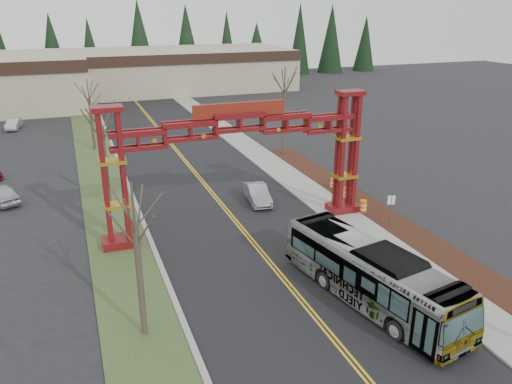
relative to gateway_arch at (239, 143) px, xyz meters
name	(u,v)px	position (x,y,z in m)	size (l,w,h in m)	color
road	(212,194)	(0.00, 7.00, -5.97)	(12.00, 110.00, 0.02)	black
lane_line_left	(211,194)	(-0.12, 7.00, -5.96)	(0.12, 100.00, 0.01)	yellow
lane_line_right	(214,193)	(0.12, 7.00, -5.96)	(0.12, 100.00, 0.01)	yellow
curb_right	(282,184)	(6.15, 7.00, -5.91)	(0.30, 110.00, 0.15)	#9C9C97
sidewalk_right	(298,182)	(7.60, 7.00, -5.91)	(2.60, 110.00, 0.14)	gray
landscape_strip	(440,253)	(10.20, -8.00, -5.92)	(2.60, 50.00, 0.12)	black
grass_median	(111,206)	(-8.00, 7.00, -5.94)	(4.00, 110.00, 0.08)	#394A25
curb_left	(135,203)	(-6.15, 7.00, -5.91)	(0.30, 110.00, 0.15)	#9C9C97
gateway_arch	(239,143)	(0.00, 0.00, 0.00)	(18.20, 1.60, 8.90)	#570B0E
retail_building_east	(182,69)	(10.00, 61.95, -2.47)	(38.00, 20.30, 7.00)	tan
conifer_treeline	(118,49)	(0.25, 74.00, 0.50)	(116.10, 5.60, 13.00)	black
transit_bus	(371,274)	(3.22, -10.94, -4.41)	(2.63, 11.26, 3.14)	#ADAFB5
silver_sedan	(257,194)	(2.75, 4.00, -5.30)	(1.45, 4.15, 1.37)	#A5A8AD
parked_car_near_a	(1,194)	(-15.73, 10.82, -5.25)	(1.73, 4.30, 1.47)	silver
parked_car_far_a	(14,124)	(-16.68, 37.43, -5.34)	(1.37, 3.93, 1.29)	#B9B9C1
bare_tree_median_near	(135,226)	(-8.00, -9.69, -0.48)	(2.92, 2.92, 7.47)	#382D26
bare_tree_median_mid	(102,130)	(-8.00, 7.41, -0.16)	(3.05, 3.05, 7.88)	#382D26
bare_tree_median_far	(89,99)	(-8.00, 24.21, -0.62)	(2.90, 2.90, 7.32)	#382D26
bare_tree_right_far	(285,90)	(10.00, 15.55, 0.50)	(3.32, 3.32, 8.73)	#382D26
street_sign	(391,205)	(9.60, -3.48, -4.34)	(0.51, 0.19, 2.29)	#3F3F44
barrel_south	(363,207)	(9.24, -0.72, -5.49)	(0.53, 0.53, 0.99)	orange
barrel_mid	(347,194)	(9.46, 1.95, -5.46)	(0.56, 0.56, 1.04)	orange
barrel_north	(333,184)	(9.69, 4.58, -5.52)	(0.49, 0.49, 0.92)	orange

